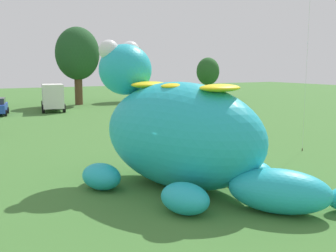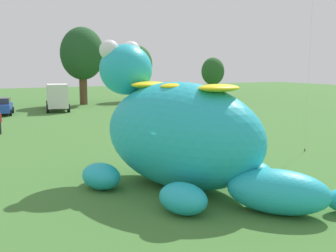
% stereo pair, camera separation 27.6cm
% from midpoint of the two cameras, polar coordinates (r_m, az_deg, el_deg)
% --- Properties ---
extents(ground_plane, '(160.00, 160.00, 0.00)m').
position_cam_midpoint_polar(ground_plane, '(16.42, 0.48, -8.68)').
color(ground_plane, '#427533').
extents(giant_inflatable_creature, '(8.66, 10.57, 6.01)m').
position_cam_midpoint_polar(giant_inflatable_creature, '(15.96, 2.25, -1.08)').
color(giant_inflatable_creature, '#23B2C6').
rests_on(giant_inflatable_creature, ground).
extents(car_blue, '(2.50, 4.35, 1.72)m').
position_cam_midpoint_polar(car_blue, '(43.38, -22.46, 2.63)').
color(car_blue, '#2347B7').
rests_on(car_blue, ground).
extents(box_truck, '(3.28, 6.66, 2.95)m').
position_cam_midpoint_polar(box_truck, '(45.74, -15.44, 4.17)').
color(box_truck, '#B2231E').
rests_on(box_truck, ground).
extents(tree_centre_left, '(5.46, 5.46, 9.70)m').
position_cam_midpoint_polar(tree_centre_left, '(51.87, -12.01, 10.02)').
color(tree_centre_left, brown).
rests_on(tree_centre_left, ground).
extents(tree_centre, '(4.35, 4.35, 7.72)m').
position_cam_midpoint_polar(tree_centre, '(56.30, -4.35, 8.74)').
color(tree_centre, brown).
rests_on(tree_centre, ground).
extents(tree_centre_right, '(3.46, 3.46, 6.14)m').
position_cam_midpoint_polar(tree_centre_right, '(61.21, 6.56, 7.73)').
color(tree_centre_right, brown).
rests_on(tree_centre_right, ground).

